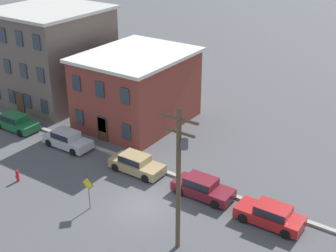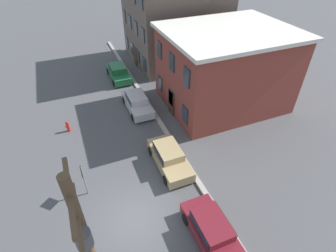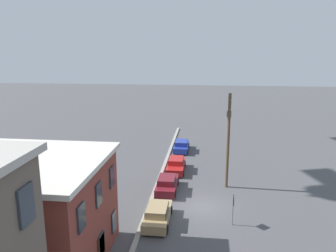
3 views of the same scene
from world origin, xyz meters
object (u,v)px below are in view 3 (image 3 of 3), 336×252
car_red (176,164)px  caution_sign (233,205)px  car_tan (158,214)px  utility_pole (228,136)px  car_blue (181,145)px  car_maroon (167,183)px

car_red → caution_sign: size_ratio=1.76×
caution_sign → car_tan: bearing=93.9°
car_tan → utility_pole: 10.37m
car_blue → caution_sign: (-18.25, -5.29, 0.92)m
car_maroon → caution_sign: 7.98m
car_maroon → car_red: 5.32m
car_blue → utility_pole: (-11.09, -5.22, 4.37)m
car_blue → utility_pole: bearing=-154.8°
car_blue → utility_pole: size_ratio=0.48×
car_blue → caution_sign: size_ratio=1.76×
car_maroon → car_blue: 12.71m
car_tan → caution_sign: size_ratio=1.76×
car_maroon → car_red: bearing=-3.7°
car_tan → car_red: 11.25m
car_blue → utility_pole: 13.02m
car_maroon → car_blue: (12.70, -0.36, 0.00)m
car_tan → car_blue: same height
car_tan → utility_pole: bearing=-36.6°
car_tan → car_blue: size_ratio=1.00×
car_red → caution_sign: 12.13m
car_maroon → car_tan: bearing=179.8°
car_red → car_maroon: bearing=176.3°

